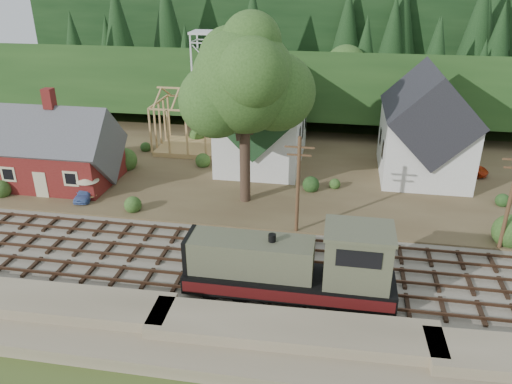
% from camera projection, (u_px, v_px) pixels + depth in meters
% --- Properties ---
extents(ground, '(140.00, 140.00, 0.00)m').
position_uv_depth(ground, '(191.00, 261.00, 35.62)').
color(ground, '#384C1E').
rests_on(ground, ground).
extents(embankment, '(64.00, 5.00, 1.60)m').
position_uv_depth(embankment, '(148.00, 341.00, 28.01)').
color(embankment, '#7F7259').
rests_on(embankment, ground).
extents(railroad_bed, '(64.00, 11.00, 0.16)m').
position_uv_depth(railroad_bed, '(191.00, 260.00, 35.59)').
color(railroad_bed, '#726B5B').
rests_on(railroad_bed, ground).
extents(village_flat, '(64.00, 26.00, 0.30)m').
position_uv_depth(village_flat, '(241.00, 167.00, 51.70)').
color(village_flat, brown).
rests_on(village_flat, ground).
extents(hillside, '(70.00, 28.96, 12.74)m').
position_uv_depth(hillside, '(273.00, 109.00, 73.27)').
color(hillside, '#1E3F19').
rests_on(hillside, ground).
extents(ridge, '(80.00, 20.00, 12.00)m').
position_uv_depth(ridge, '(286.00, 85.00, 87.61)').
color(ridge, black).
rests_on(ridge, ground).
extents(depot, '(10.80, 7.41, 9.00)m').
position_uv_depth(depot, '(58.00, 153.00, 46.63)').
color(depot, maroon).
rests_on(depot, village_flat).
extents(church, '(8.40, 15.17, 13.00)m').
position_uv_depth(church, '(263.00, 117.00, 50.80)').
color(church, silver).
rests_on(church, village_flat).
extents(farmhouse, '(8.40, 10.80, 10.60)m').
position_uv_depth(farmhouse, '(426.00, 130.00, 47.84)').
color(farmhouse, silver).
rests_on(farmhouse, village_flat).
extents(timber_frame, '(8.20, 6.20, 6.99)m').
position_uv_depth(timber_frame, '(195.00, 124.00, 54.92)').
color(timber_frame, tan).
rests_on(timber_frame, village_flat).
extents(lattice_tower, '(3.20, 3.20, 12.12)m').
position_uv_depth(lattice_tower, '(206.00, 53.00, 57.48)').
color(lattice_tower, silver).
rests_on(lattice_tower, village_flat).
extents(big_tree, '(10.90, 8.40, 14.70)m').
position_uv_depth(big_tree, '(246.00, 88.00, 40.08)').
color(big_tree, '#38281E').
rests_on(big_tree, village_flat).
extents(telegraph_pole_near, '(2.20, 0.28, 8.00)m').
position_uv_depth(telegraph_pole_near, '(298.00, 184.00, 37.43)').
color(telegraph_pole_near, '#4C331E').
rests_on(telegraph_pole_near, ground).
extents(telegraph_pole_far, '(2.20, 0.28, 8.00)m').
position_uv_depth(telegraph_pole_far, '(510.00, 199.00, 35.10)').
color(telegraph_pole_far, '#4C331E').
rests_on(telegraph_pole_far, ground).
extents(locomotive, '(12.88, 3.22, 5.13)m').
position_uv_depth(locomotive, '(297.00, 267.00, 30.79)').
color(locomotive, black).
rests_on(locomotive, railroad_bed).
extents(car_blue, '(1.63, 3.38, 1.11)m').
position_uv_depth(car_blue, '(86.00, 193.00, 44.18)').
color(car_blue, '#5B7DC5').
rests_on(car_blue, village_flat).
extents(car_red, '(4.56, 3.31, 1.15)m').
position_uv_depth(car_red, '(466.00, 168.00, 49.51)').
color(car_red, red).
rests_on(car_red, village_flat).
extents(patio_set, '(1.97, 1.97, 2.19)m').
position_uv_depth(patio_set, '(88.00, 180.00, 43.55)').
color(patio_set, silver).
rests_on(patio_set, village_flat).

